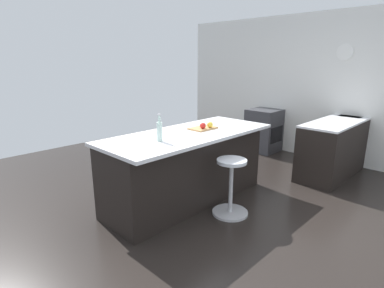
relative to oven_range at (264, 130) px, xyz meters
The scene contains 10 objects.
ground_plane 2.93m from the oven_range, 15.66° to the left, with size 8.16×8.16×0.00m, color black.
interior_partition_left 1.25m from the oven_range, 114.09° to the left, with size 0.15×5.90×2.68m.
sink_cabinet 1.57m from the oven_range, 90.16° to the left, with size 2.44×0.60×1.18m.
oven_range is the anchor object (origin of this frame).
kitchen_island 2.85m from the oven_range, 11.08° to the left, with size 2.34×0.97×0.95m.
stool_by_window 2.96m from the oven_range, 24.11° to the left, with size 0.44×0.44×0.70m.
cutting_board 2.64m from the oven_range, 12.92° to the left, with size 0.36×0.24×0.02m, color tan.
apple_yellow 2.61m from the oven_range, 14.78° to the left, with size 0.08×0.08×0.08m, color gold.
apple_red 2.71m from the oven_range, 13.68° to the left, with size 0.08×0.08×0.08m, color red.
water_bottle 3.46m from the oven_range, 11.25° to the left, with size 0.06×0.06×0.31m.
Camera 1 is at (2.70, 2.49, 1.83)m, focal length 28.72 mm.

